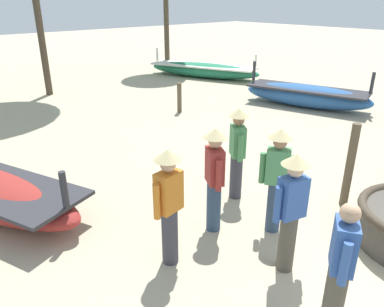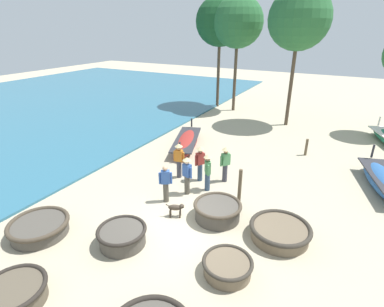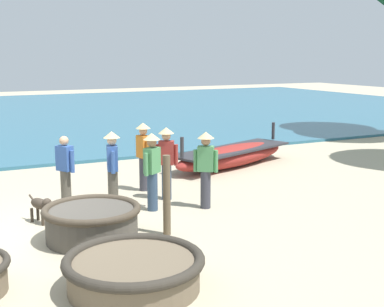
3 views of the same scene
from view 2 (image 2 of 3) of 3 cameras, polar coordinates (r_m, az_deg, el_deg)
name	(u,v)px [view 2 (image 2 of 3)]	position (r m, az deg, el deg)	size (l,w,h in m)	color
ground_plane	(185,225)	(10.90, -1.28, -13.52)	(80.00, 80.00, 0.00)	tan
coracle_front_right	(280,231)	(10.58, 16.41, -14.01)	(2.02, 2.02, 0.51)	brown
coracle_beside_post	(39,227)	(11.57, -27.11, -12.35)	(1.99, 1.99, 0.51)	#4C473F
coracle_front_left	(14,293)	(9.48, -30.79, -21.89)	(1.64, 1.64, 0.53)	brown
coracle_tilted	(217,210)	(11.09, 4.87, -10.70)	(1.76, 1.76, 0.63)	#4C473F
coracle_far_right	(122,235)	(10.19, -13.17, -14.95)	(1.60, 1.60, 0.59)	#4C473F
coracle_nearest	(227,266)	(9.08, 6.76, -20.55)	(1.46, 1.46, 0.47)	brown
long_boat_ochre_hull	(384,181)	(15.27, 32.75, -4.46)	(2.24, 4.29, 1.32)	#285693
long_boat_red_hull	(186,142)	(17.29, -1.07, 2.22)	(2.69, 4.73, 1.11)	maroon
fisherman_with_hat	(166,183)	(11.84, -5.05, -5.57)	(0.46, 0.37, 1.57)	#4C473D
fisherman_hauling	(187,173)	(12.26, -0.96, -3.76)	(0.52, 0.36, 1.67)	#4C473D
fisherman_standing_left	(179,158)	(13.62, -2.51, -0.91)	(0.52, 0.36, 1.67)	#383842
fisherman_crouching	(200,161)	(13.32, 1.54, -1.48)	(0.36, 0.47, 1.67)	#2D425B
fisherman_standing_right	(208,170)	(12.54, 2.99, -3.14)	(0.37, 0.46, 1.67)	#2D425B
fisherman_by_coracle	(225,162)	(13.33, 6.37, -1.60)	(0.38, 0.45, 1.67)	#383842
dog	(176,208)	(11.14, -3.03, -10.31)	(0.64, 0.39, 0.55)	#3D3328
mooring_post_shoreline	(306,147)	(17.31, 20.95, 1.14)	(0.14, 0.14, 0.93)	brown
mooring_post_inland	(240,187)	(11.83, 9.09, -6.30)	(0.14, 0.14, 1.49)	brown
tree_center	(299,19)	(21.52, 19.77, 22.95)	(3.88, 3.88, 8.84)	#4C3D2D
tree_right_mid	(220,22)	(25.86, 5.36, 23.73)	(3.84, 3.84, 8.74)	#4C3D2D
tree_rightmost	(238,22)	(24.70, 8.74, 23.46)	(3.80, 3.80, 8.65)	#4C3D2D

